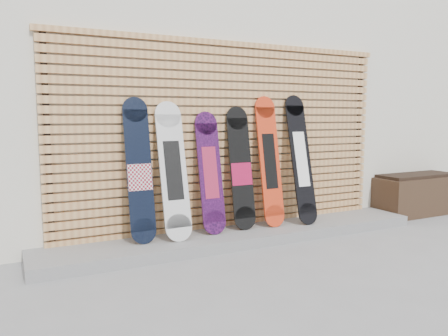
% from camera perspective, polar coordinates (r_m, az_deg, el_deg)
% --- Properties ---
extents(ground, '(80.00, 80.00, 0.00)m').
position_cam_1_polar(ground, '(4.65, 8.12, -11.23)').
color(ground, gray).
rests_on(ground, ground).
extents(building, '(12.00, 5.00, 3.60)m').
position_cam_1_polar(building, '(7.75, -3.52, 9.48)').
color(building, beige).
rests_on(building, ground).
extents(concrete_step, '(4.60, 0.70, 0.12)m').
position_cam_1_polar(concrete_step, '(5.11, 2.34, -8.80)').
color(concrete_step, gray).
rests_on(concrete_step, ground).
extents(slat_wall, '(4.26, 0.08, 2.29)m').
position_cam_1_polar(slat_wall, '(5.18, 0.85, 4.30)').
color(slat_wall, tan).
rests_on(slat_wall, ground).
extents(planter_box, '(1.32, 0.55, 0.59)m').
position_cam_1_polar(planter_box, '(7.02, 23.75, -3.15)').
color(planter_box, '#302115').
rests_on(planter_box, ground).
extents(snowboard_0, '(0.27, 0.31, 1.52)m').
position_cam_1_polar(snowboard_0, '(4.62, -11.01, -0.39)').
color(snowboard_0, black).
rests_on(snowboard_0, concrete_step).
extents(snowboard_1, '(0.29, 0.39, 1.48)m').
position_cam_1_polar(snowboard_1, '(4.69, -6.65, -0.31)').
color(snowboard_1, silver).
rests_on(snowboard_1, concrete_step).
extents(snowboard_2, '(0.27, 0.30, 1.37)m').
position_cam_1_polar(snowboard_2, '(4.91, -1.82, -0.60)').
color(snowboard_2, black).
rests_on(snowboard_2, concrete_step).
extents(snowboard_3, '(0.28, 0.28, 1.43)m').
position_cam_1_polar(snowboard_3, '(5.09, 2.23, -0.10)').
color(snowboard_3, black).
rests_on(snowboard_3, concrete_step).
extents(snowboard_4, '(0.27, 0.32, 1.55)m').
position_cam_1_polar(snowboard_4, '(5.26, 5.98, 0.89)').
color(snowboard_4, red).
rests_on(snowboard_4, concrete_step).
extents(snowboard_5, '(0.27, 0.41, 1.58)m').
position_cam_1_polar(snowboard_5, '(5.46, 10.01, 1.15)').
color(snowboard_5, black).
rests_on(snowboard_5, concrete_step).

